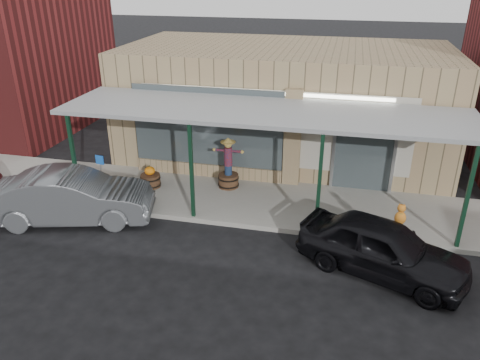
% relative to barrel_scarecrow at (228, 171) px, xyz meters
% --- Properties ---
extents(ground, '(120.00, 120.00, 0.00)m').
position_rel_barrel_scarecrow_xyz_m(ground, '(1.29, -4.34, -0.74)').
color(ground, black).
rests_on(ground, ground).
extents(sidewalk, '(40.00, 3.20, 0.15)m').
position_rel_barrel_scarecrow_xyz_m(sidewalk, '(1.29, -0.74, -0.66)').
color(sidewalk, gray).
rests_on(sidewalk, ground).
extents(storefront, '(12.00, 6.25, 4.20)m').
position_rel_barrel_scarecrow_xyz_m(storefront, '(1.29, 3.83, 1.36)').
color(storefront, '#8F7A57').
rests_on(storefront, ground).
extents(awning, '(12.00, 3.00, 3.04)m').
position_rel_barrel_scarecrow_xyz_m(awning, '(1.29, -0.77, 2.28)').
color(awning, gray).
rests_on(awning, ground).
extents(block_buildings_near, '(61.00, 8.00, 8.00)m').
position_rel_barrel_scarecrow_xyz_m(block_buildings_near, '(3.29, 4.86, 3.03)').
color(block_buildings_near, maroon).
rests_on(block_buildings_near, ground).
extents(barrel_scarecrow, '(1.05, 0.79, 1.73)m').
position_rel_barrel_scarecrow_xyz_m(barrel_scarecrow, '(0.00, 0.00, 0.00)').
color(barrel_scarecrow, '#4C2C1E').
rests_on(barrel_scarecrow, sidewalk).
extents(barrel_pumpkin, '(0.71, 0.71, 0.77)m').
position_rel_barrel_scarecrow_xyz_m(barrel_pumpkin, '(-2.54, -0.57, -0.31)').
color(barrel_pumpkin, '#4C2C1E').
rests_on(barrel_pumpkin, sidewalk).
extents(handicap_sign, '(0.29, 0.06, 1.41)m').
position_rel_barrel_scarecrow_xyz_m(handicap_sign, '(-3.71, -1.61, 0.32)').
color(handicap_sign, gray).
rests_on(handicap_sign, sidewalk).
extents(parked_sedan, '(4.41, 3.04, 1.52)m').
position_rel_barrel_scarecrow_xyz_m(parked_sedan, '(4.77, -3.60, -0.04)').
color(parked_sedan, black).
rests_on(parked_sedan, ground).
extents(car_grey, '(4.88, 2.77, 1.52)m').
position_rel_barrel_scarecrow_xyz_m(car_grey, '(-3.97, -2.95, 0.03)').
color(car_grey, '#54575B').
rests_on(car_grey, ground).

